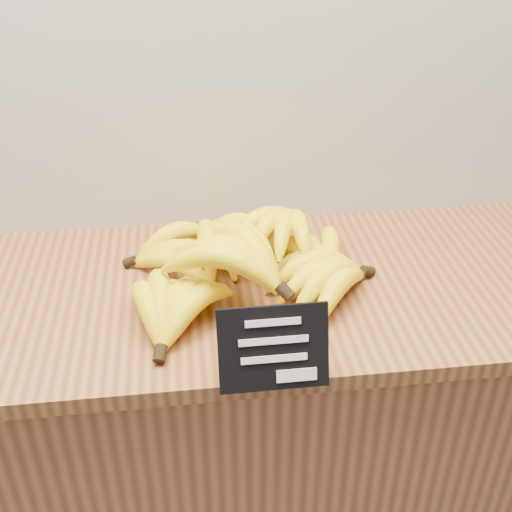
{
  "coord_description": "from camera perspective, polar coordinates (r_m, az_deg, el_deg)",
  "views": [
    {
      "loc": [
        -0.27,
        1.77,
        1.61
      ],
      "look_at": [
        -0.16,
        2.7,
        1.02
      ],
      "focal_mm": 45.0,
      "sensor_mm": 36.0,
      "label": 1
    }
  ],
  "objects": [
    {
      "name": "chalkboard_sign",
      "position": [
        0.95,
        1.57,
        -8.22
      ],
      "size": [
        0.16,
        0.05,
        0.13
      ],
      "primitive_type": "cube",
      "rotation": [
        -0.32,
        0.0,
        0.0
      ],
      "color": "black",
      "rests_on": "counter_top"
    },
    {
      "name": "banana_pile",
      "position": [
        1.17,
        -1.17,
        -0.46
      ],
      "size": [
        0.52,
        0.41,
        0.13
      ],
      "color": "#FFEA0A",
      "rests_on": "counter_top"
    },
    {
      "name": "counter",
      "position": [
        1.52,
        -0.24,
        -17.48
      ],
      "size": [
        1.39,
        0.5,
        0.9
      ],
      "primitive_type": "cube",
      "color": "#A15B34",
      "rests_on": "ground"
    },
    {
      "name": "counter_top",
      "position": [
        1.21,
        -0.29,
        -2.98
      ],
      "size": [
        1.48,
        0.54,
        0.03
      ],
      "primitive_type": "cube",
      "color": "#995D2F",
      "rests_on": "counter"
    }
  ]
}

